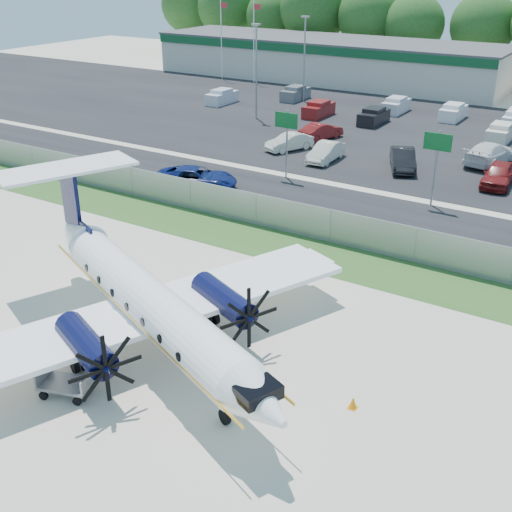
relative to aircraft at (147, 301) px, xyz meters
The scene contains 24 objects.
ground 2.73m from the aircraft, ahead, with size 170.00×170.00×0.00m, color beige.
grass_verge 12.21m from the aircraft, 82.59° to the left, with size 170.00×4.00×0.02m, color #2D561E.
access_road 19.10m from the aircraft, 85.32° to the left, with size 170.00×8.00×0.02m, color black.
parking_lot 40.00m from the aircraft, 87.78° to the left, with size 170.00×32.00×0.02m, color black.
perimeter_fence 14.05m from the aircraft, 83.65° to the left, with size 120.00×0.06×1.99m.
building_west 65.83m from the aircraft, 109.94° to the left, with size 46.40×12.40×5.24m.
sign_left 23.75m from the aircraft, 105.79° to the left, with size 1.80×0.26×5.00m.
sign_mid 23.30m from the aircraft, 78.72° to the left, with size 1.80×0.26×5.00m.
flagpole_west 64.87m from the aircraft, 122.05° to the left, with size 1.06×0.12×10.00m.
flagpole_east 62.36m from the aircraft, 118.15° to the left, with size 1.06×0.12×10.00m.
light_pole_nw 42.26m from the aircraft, 115.96° to the left, with size 0.90×0.35×9.09m.
light_pole_sw 51.42m from the aircraft, 111.06° to the left, with size 0.90×0.35×9.09m.
aircraft is the anchor object (origin of this frame).
baggage_cart_far 4.45m from the aircraft, 98.25° to the right, with size 2.23×1.73×1.03m.
cone_nose 9.13m from the aircraft, ahead, with size 0.33×0.33×0.47m.
cone_starboard_wing 10.21m from the aircraft, 81.69° to the left, with size 0.36×0.36×0.51m.
road_car_west 20.28m from the aircraft, 121.42° to the left, with size 2.66×5.77×1.60m, color navy.
parked_car_a 31.14m from the aircraft, 108.55° to the left, with size 1.49×4.27×1.41m, color beige.
parked_car_b 28.94m from the aircraft, 101.71° to the left, with size 1.56×4.49×1.48m, color beige.
parked_car_c 29.46m from the aircraft, 89.71° to the left, with size 1.70×4.88×1.61m, color black.
parked_car_d 30.32m from the aircraft, 76.05° to the left, with size 1.95×4.84×1.65m, color maroon.
parked_car_f 35.36m from the aircraft, 105.14° to the left, with size 1.55×4.43×1.46m, color maroon.
parked_car_g 34.94m from the aircraft, 81.04° to the left, with size 2.39×5.89×1.71m, color silver.
far_parking_rows 44.99m from the aircraft, 88.02° to the left, with size 56.00×10.00×1.60m, color gray, non-canonical shape.
Camera 1 is at (14.30, -16.85, 14.96)m, focal length 45.00 mm.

